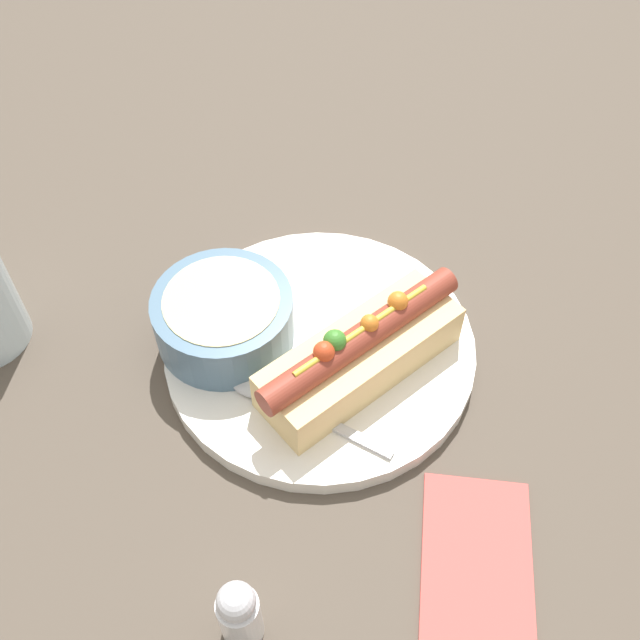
{
  "coord_description": "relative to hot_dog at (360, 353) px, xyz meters",
  "views": [
    {
      "loc": [
        -0.32,
        -0.2,
        0.52
      ],
      "look_at": [
        0.0,
        0.0,
        0.05
      ],
      "focal_mm": 42.0,
      "sensor_mm": 36.0,
      "label": 1
    }
  ],
  "objects": [
    {
      "name": "soup_bowl",
      "position": [
        -0.03,
        0.11,
        -0.0
      ],
      "size": [
        0.11,
        0.11,
        0.05
      ],
      "color": "slate",
      "rests_on": "dinner_plate"
    },
    {
      "name": "ground_plane",
      "position": [
        0.01,
        0.04,
        -0.04
      ],
      "size": [
        4.0,
        4.0,
        0.0
      ],
      "primitive_type": "plane",
      "color": "#4C4238"
    },
    {
      "name": "spoon",
      "position": [
        -0.06,
        0.04,
        -0.02
      ],
      "size": [
        0.03,
        0.14,
        0.01
      ],
      "rotation": [
        0.0,
        0.0,
        1.61
      ],
      "color": "#B7B7BC",
      "rests_on": "dinner_plate"
    },
    {
      "name": "napkin",
      "position": [
        -0.09,
        -0.15,
        -0.04
      ],
      "size": [
        0.16,
        0.13,
        0.01
      ],
      "rotation": [
        0.0,
        0.0,
        0.44
      ],
      "color": "#E04C47",
      "rests_on": "ground_plane"
    },
    {
      "name": "hot_dog",
      "position": [
        0.0,
        0.0,
        0.0
      ],
      "size": [
        0.19,
        0.11,
        0.07
      ],
      "rotation": [
        0.0,
        0.0,
        -0.32
      ],
      "color": "#E5C17F",
      "rests_on": "dinner_plate"
    },
    {
      "name": "salt_shaker",
      "position": [
        -0.21,
        -0.04,
        -0.01
      ],
      "size": [
        0.03,
        0.03,
        0.07
      ],
      "color": "silver",
      "rests_on": "ground_plane"
    },
    {
      "name": "dinner_plate",
      "position": [
        0.01,
        0.04,
        -0.03
      ],
      "size": [
        0.26,
        0.26,
        0.02
      ],
      "color": "white",
      "rests_on": "ground_plane"
    }
  ]
}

